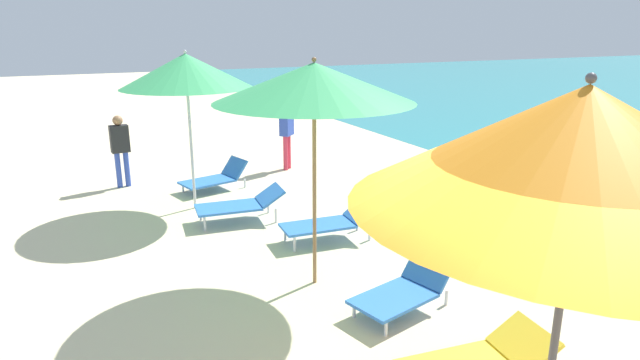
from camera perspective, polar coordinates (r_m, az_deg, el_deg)
The scene contains 10 objects.
umbrella_nearest at distance 3.29m, azimuth 26.15°, elevation 3.17°, with size 2.59×2.59×2.99m.
umbrella_second at distance 6.40m, azimuth -0.63°, elevation 10.34°, with size 2.43×2.43×2.89m.
lounger_second_shoreside at distance 8.34m, azimuth 1.14°, elevation -4.45°, with size 1.54×0.68×0.60m.
lounger_second_inland at distance 6.46m, azimuth 8.96°, elevation -11.52°, with size 1.34×0.88×0.57m.
umbrella_farthest at distance 9.68m, azimuth -14.11°, elevation 11.23°, with size 2.29×2.29×2.86m.
lounger_farthest_shoreside at distance 11.16m, azimuth -11.09°, elevation 0.27°, with size 1.43×0.93×0.58m.
lounger_farthest_inland at distance 9.24m, azimuth -8.45°, elevation -2.55°, with size 1.54×0.79×0.56m.
person_walking_near at distance 12.42m, azimuth -3.58°, elevation 5.62°, with size 0.41×0.41×1.64m.
person_walking_mid at distance 11.74m, azimuth -20.57°, elevation 3.56°, with size 0.38×0.25×1.50m.
person_walking_far at distance 8.27m, azimuth 21.81°, elevation -1.30°, with size 0.37×0.24×1.54m.
Camera 1 is at (-2.45, -2.09, 3.23)m, focal length 29.97 mm.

